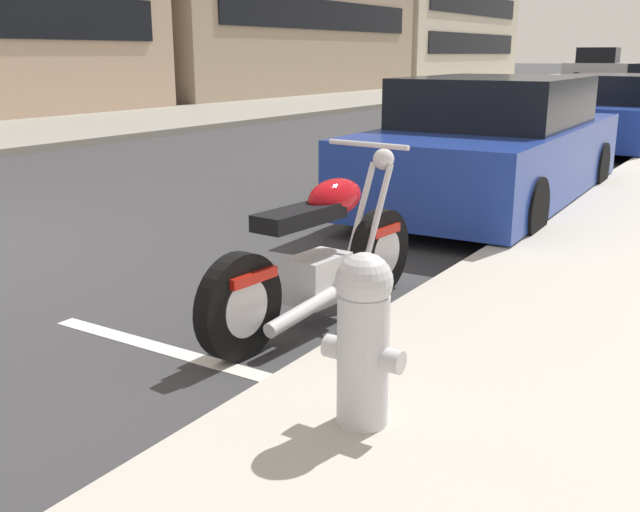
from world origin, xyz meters
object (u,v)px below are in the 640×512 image
parked_car_second_in_row (619,114)px  crossing_truck (612,69)px  parked_motorcycle (321,258)px  fire_hydrant (363,335)px  parked_car_at_intersection (494,147)px

parked_car_second_in_row → crossing_truck: bearing=15.8°
parked_motorcycle → parked_car_second_in_row: (10.43, 0.27, 0.21)m
parked_motorcycle → fire_hydrant: size_ratio=2.76×
parked_motorcycle → parked_car_at_intersection: parked_car_at_intersection is taller
crossing_truck → fire_hydrant: 38.39m
parked_car_at_intersection → crossing_truck: bearing=7.7°
parked_motorcycle → parked_car_second_in_row: parked_car_second_in_row is taller
crossing_truck → fire_hydrant: crossing_truck is taller
parked_motorcycle → crossing_truck: (36.50, 5.78, 0.49)m
parked_car_second_in_row → fire_hydrant: (-11.71, -1.30, -0.09)m
parked_motorcycle → parked_car_second_in_row: size_ratio=0.46×
fire_hydrant → parked_car_second_in_row: bearing=6.3°
parked_car_at_intersection → crossing_truck: crossing_truck is taller
parked_car_second_in_row → fire_hydrant: size_ratio=5.95×
crossing_truck → fire_hydrant: bearing=96.6°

